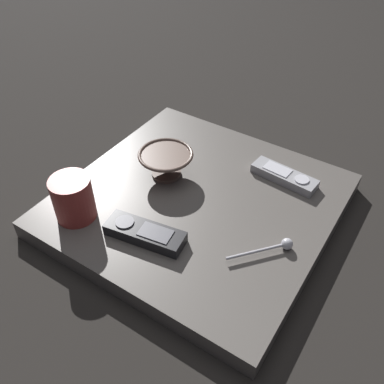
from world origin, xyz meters
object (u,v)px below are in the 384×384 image
teaspoon (279,246)px  tv_remote_near (145,233)px  cereal_bowl (166,163)px  coffee_mug (73,198)px  tv_remote_far (284,176)px

teaspoon → tv_remote_near: size_ratio=0.65×
tv_remote_near → cereal_bowl: bearing=23.5°
coffee_mug → tv_remote_near: bearing=-79.9°
cereal_bowl → teaspoon: bearing=-102.1°
cereal_bowl → coffee_mug: bearing=159.6°
tv_remote_far → coffee_mug: bearing=137.4°
cereal_bowl → coffee_mug: (-0.22, 0.08, 0.01)m
tv_remote_near → tv_remote_far: (0.32, -0.16, -0.00)m
cereal_bowl → tv_remote_far: cereal_bowl is taller
teaspoon → tv_remote_far: 0.22m
teaspoon → tv_remote_near: tv_remote_near is taller
coffee_mug → tv_remote_far: (0.35, -0.33, -0.04)m
cereal_bowl → tv_remote_far: bearing=-60.9°
cereal_bowl → teaspoon: cereal_bowl is taller
coffee_mug → teaspoon: (0.15, -0.41, -0.04)m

